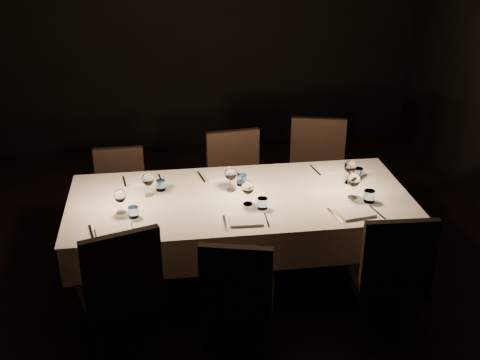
{
  "coord_description": "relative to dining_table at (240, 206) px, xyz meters",
  "views": [
    {
      "loc": [
        -0.55,
        -3.92,
        2.77
      ],
      "look_at": [
        0.0,
        0.0,
        0.9
      ],
      "focal_mm": 45.0,
      "sensor_mm": 36.0,
      "label": 1
    }
  ],
  "objects": [
    {
      "name": "room",
      "position": [
        0.0,
        0.0,
        0.81
      ],
      "size": [
        5.01,
        6.01,
        3.01
      ],
      "color": "black",
      "rests_on": "ground"
    },
    {
      "name": "dining_table",
      "position": [
        0.0,
        0.0,
        0.0
      ],
      "size": [
        2.52,
        1.12,
        0.76
      ],
      "color": "black",
      "rests_on": "ground"
    },
    {
      "name": "chair_near_left",
      "position": [
        -0.86,
        -0.73,
        -0.14
      ],
      "size": [
        0.6,
        0.6,
        1.0
      ],
      "rotation": [
        0.0,
        0.0,
        3.45
      ],
      "color": "black",
      "rests_on": "ground"
    },
    {
      "name": "place_setting_near_left",
      "position": [
        -0.85,
        -0.22,
        0.14
      ],
      "size": [
        0.34,
        0.4,
        0.18
      ],
      "rotation": [
        0.0,
        0.0,
        0.21
      ],
      "color": "beige",
      "rests_on": "dining_table"
    },
    {
      "name": "chair_near_center",
      "position": [
        -0.13,
        -0.85,
        -0.17
      ],
      "size": [
        0.54,
        0.54,
        0.93
      ],
      "rotation": [
        0.0,
        0.0,
        2.89
      ],
      "color": "black",
      "rests_on": "ground"
    },
    {
      "name": "place_setting_near_center",
      "position": [
        0.05,
        -0.22,
        0.15
      ],
      "size": [
        0.33,
        0.41,
        0.19
      ],
      "rotation": [
        0.0,
        0.0,
        -0.02
      ],
      "color": "beige",
      "rests_on": "dining_table"
    },
    {
      "name": "chair_near_right",
      "position": [
        0.89,
        -0.77,
        -0.15
      ],
      "size": [
        0.5,
        0.5,
        0.98
      ],
      "rotation": [
        0.0,
        0.0,
        3.09
      ],
      "color": "black",
      "rests_on": "ground"
    },
    {
      "name": "place_setting_near_right",
      "position": [
        0.83,
        -0.22,
        0.15
      ],
      "size": [
        0.38,
        0.42,
        0.2
      ],
      "rotation": [
        0.0,
        0.0,
        0.2
      ],
      "color": "beige",
      "rests_on": "dining_table"
    },
    {
      "name": "chair_far_left",
      "position": [
        -0.92,
        0.74,
        -0.2
      ],
      "size": [
        0.42,
        0.42,
        0.87
      ],
      "rotation": [
        0.0,
        0.0,
        0.01
      ],
      "color": "black",
      "rests_on": "ground"
    },
    {
      "name": "place_setting_far_left",
      "position": [
        -0.66,
        0.22,
        0.15
      ],
      "size": [
        0.34,
        0.4,
        0.18
      ],
      "rotation": [
        0.0,
        0.0,
        0.14
      ],
      "color": "beige",
      "rests_on": "dining_table"
    },
    {
      "name": "chair_far_center",
      "position": [
        0.07,
        0.73,
        -0.16
      ],
      "size": [
        0.52,
        0.52,
        0.97
      ],
      "rotation": [
        0.0,
        0.0,
        0.13
      ],
      "color": "black",
      "rests_on": "ground"
    },
    {
      "name": "place_setting_far_center",
      "position": [
        -0.05,
        0.22,
        0.15
      ],
      "size": [
        0.37,
        0.41,
        0.19
      ],
      "rotation": [
        0.0,
        0.0,
        0.21
      ],
      "color": "beige",
      "rests_on": "dining_table"
    },
    {
      "name": "chair_far_right",
      "position": [
        0.8,
        0.81,
        -0.13
      ],
      "size": [
        0.59,
        0.59,
        1.01
      ],
      "rotation": [
        0.0,
        0.0,
        -0.25
      ],
      "color": "black",
      "rests_on": "ground"
    },
    {
      "name": "place_setting_far_right",
      "position": [
        0.88,
        0.22,
        0.15
      ],
      "size": [
        0.36,
        0.41,
        0.19
      ],
      "rotation": [
        0.0,
        0.0,
        0.16
      ],
      "color": "beige",
      "rests_on": "dining_table"
    }
  ]
}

